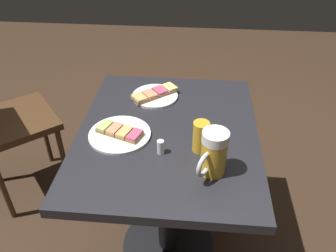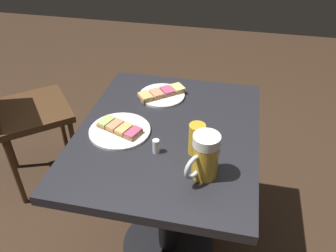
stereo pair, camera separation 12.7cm
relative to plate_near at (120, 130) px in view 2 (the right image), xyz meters
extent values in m
plane|color=#382619|center=(-0.17, -0.05, -0.72)|extent=(6.00, 6.00, 0.00)
cylinder|color=black|center=(-0.17, -0.05, -0.71)|extent=(0.44, 0.44, 0.01)
cylinder|color=black|center=(-0.17, -0.05, -0.36)|extent=(0.09, 0.09, 0.67)
cube|color=#232328|center=(-0.17, -0.05, -0.03)|extent=(0.66, 0.82, 0.04)
cylinder|color=white|center=(0.00, 0.00, 0.00)|extent=(0.23, 0.23, 0.01)
cube|color=#9E7547|center=(0.06, -0.02, 0.01)|extent=(0.06, 0.08, 0.01)
cube|color=#ADC66B|center=(0.06, -0.02, 0.02)|extent=(0.06, 0.07, 0.01)
cube|color=#9E7547|center=(0.02, -0.01, 0.01)|extent=(0.06, 0.08, 0.01)
cube|color=#EA8E66|center=(0.02, -0.01, 0.02)|extent=(0.06, 0.07, 0.01)
cube|color=#9E7547|center=(-0.02, 0.01, 0.01)|extent=(0.06, 0.08, 0.01)
cube|color=#E5B266|center=(-0.02, 0.01, 0.02)|extent=(0.06, 0.07, 0.01)
cube|color=#9E7547|center=(-0.06, 0.02, 0.01)|extent=(0.06, 0.08, 0.01)
cube|color=#BC4C70|center=(-0.06, 0.02, 0.02)|extent=(0.06, 0.07, 0.01)
cylinder|color=white|center=(-0.09, -0.28, 0.00)|extent=(0.19, 0.19, 0.01)
cube|color=#9E7547|center=(-0.15, -0.33, 0.01)|extent=(0.08, 0.08, 0.01)
cube|color=#EFE07A|center=(-0.15, -0.33, 0.02)|extent=(0.07, 0.08, 0.01)
cube|color=#9E7547|center=(-0.11, -0.29, 0.01)|extent=(0.08, 0.08, 0.01)
cube|color=#BC4C70|center=(-0.11, -0.29, 0.02)|extent=(0.07, 0.08, 0.01)
cube|color=#9E7547|center=(-0.07, -0.26, 0.01)|extent=(0.08, 0.08, 0.01)
cube|color=#EA8E66|center=(-0.07, -0.26, 0.02)|extent=(0.07, 0.08, 0.01)
cube|color=#9E7547|center=(-0.04, -0.23, 0.01)|extent=(0.08, 0.08, 0.01)
cube|color=#E5B266|center=(-0.04, -0.23, 0.02)|extent=(0.07, 0.08, 0.01)
cylinder|color=gold|center=(-0.33, 0.16, 0.05)|extent=(0.08, 0.08, 0.12)
cylinder|color=white|center=(-0.33, 0.16, 0.13)|extent=(0.08, 0.08, 0.03)
torus|color=silver|center=(-0.30, 0.20, 0.06)|extent=(0.06, 0.08, 0.08)
cylinder|color=gold|center=(-0.29, 0.05, 0.05)|extent=(0.06, 0.06, 0.11)
cylinder|color=silver|center=(-0.16, 0.08, 0.02)|extent=(0.02, 0.02, 0.05)
cylinder|color=#472D19|center=(0.42, -0.36, -0.49)|extent=(0.03, 0.03, 0.45)
cylinder|color=#472D19|center=(0.62, -0.60, -0.49)|extent=(0.03, 0.03, 0.45)
cylinder|color=#472D19|center=(0.66, -0.15, -0.49)|extent=(0.03, 0.03, 0.45)
cylinder|color=#472D19|center=(0.87, -0.39, -0.49)|extent=(0.03, 0.03, 0.45)
cube|color=#472D19|center=(0.64, -0.38, -0.25)|extent=(0.54, 0.54, 0.04)
camera|label=1|loc=(-0.26, 0.97, 0.76)|focal=36.84mm
camera|label=2|loc=(-0.39, 0.95, 0.76)|focal=36.84mm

